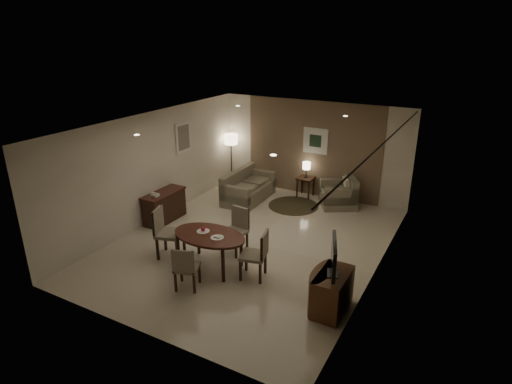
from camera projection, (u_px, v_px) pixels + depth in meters
The scene contains 31 objects.
room_shell at pixel (260, 181), 9.48m from camera, with size 5.50×7.00×2.70m.
taupe_accent at pixel (312, 149), 12.01m from camera, with size 3.96×0.03×2.70m, color #79614B.
curtain_wall at pixel (377, 211), 7.96m from camera, with size 0.08×6.70×2.58m, color beige, non-canonical shape.
curtain_rod at pixel (384, 142), 7.49m from camera, with size 0.03×0.03×6.80m, color black.
art_back_frame at pixel (316, 141), 11.86m from camera, with size 0.72×0.03×0.72m, color silver.
art_back_canvas at pixel (315, 141), 11.84m from camera, with size 0.34×0.01×0.34m, color #1C3221.
art_left_frame at pixel (183, 137), 11.18m from camera, with size 0.03×0.60×0.80m, color silver.
art_left_canvas at pixel (184, 137), 11.17m from camera, with size 0.01×0.46×0.64m, color gray.
downlight_nl at pixel (137, 135), 7.83m from camera, with size 0.10×0.10×0.01m, color white.
downlight_nr at pixel (273, 155), 6.58m from camera, with size 0.10×0.10×0.01m, color white.
downlight_fl at pixel (238, 106), 10.78m from camera, with size 0.10×0.10×0.01m, color white.
downlight_fr at pixel (345, 116), 9.53m from camera, with size 0.10×0.10×0.01m, color white.
console_desk at pixel (164, 206), 10.62m from camera, with size 0.48×1.20×0.75m, color #471F16, non-canonical shape.
telephone at pixel (155, 194), 10.22m from camera, with size 0.20×0.14×0.09m, color white, non-canonical shape.
tv_cabinet at pixel (332, 292), 7.20m from camera, with size 0.48×0.90×0.70m, color #5B2E1B, non-canonical shape.
flat_tv at pixel (334, 257), 6.97m from camera, with size 0.06×0.88×0.60m, color black, non-canonical shape.
dining_table at pixel (210, 251), 8.53m from camera, with size 1.53×0.96×0.72m, color #471F16, non-canonical shape.
chair_near at pixel (187, 267), 7.81m from camera, with size 0.42×0.42×0.87m, color gray, non-canonical shape.
chair_far at pixel (234, 232), 9.05m from camera, with size 0.47×0.47×0.97m, color gray, non-canonical shape.
chair_left at pixel (170, 233), 8.89m from camera, with size 0.51×0.51×1.06m, color gray, non-canonical shape.
chair_right at pixel (253, 255), 8.12m from camera, with size 0.47×0.47×0.97m, color gray, non-canonical shape.
plate_a at pixel (203, 231), 8.52m from camera, with size 0.26×0.26×0.02m, color white.
plate_b at pixel (217, 238), 8.26m from camera, with size 0.26×0.26×0.02m, color white.
fruit_apple at pixel (203, 229), 8.50m from camera, with size 0.09×0.09×0.09m, color #B41435.
napkin at pixel (217, 237), 8.25m from camera, with size 0.12×0.08×0.03m, color white.
round_rug at pixel (293, 206), 11.63m from camera, with size 1.35×1.35×0.01m, color #3C3722.
sofa at pixel (249, 186), 11.92m from camera, with size 0.87×1.74×0.82m, color gray, non-canonical shape.
armchair at pixel (338, 191), 11.50m from camera, with size 0.92×0.87×0.82m, color gray, non-canonical shape.
side_table at pixel (305, 187), 12.20m from camera, with size 0.44×0.44×0.57m, color black, non-canonical shape.
table_lamp at pixel (306, 169), 12.03m from camera, with size 0.22×0.22×0.50m, color #FFEAC1, non-canonical shape.
floor_lamp at pixel (231, 159), 13.04m from camera, with size 0.40×0.40×1.56m, color #FFE5B7, non-canonical shape.
Camera 1 is at (4.21, -7.49, 4.50)m, focal length 30.00 mm.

